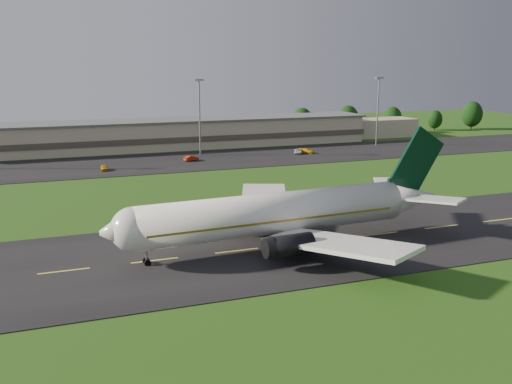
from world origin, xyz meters
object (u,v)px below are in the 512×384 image
object	(u,v)px
light_mast_centre	(199,108)
service_vehicle_a	(104,168)
service_vehicle_c	(298,151)
service_vehicle_d	(307,151)
airliner	(280,214)
service_vehicle_b	(191,158)
light_mast_east	(378,103)
terminal	(191,133)

from	to	relation	value
light_mast_centre	service_vehicle_a	xyz separation A→B (m)	(-26.86, -14.32, -12.02)
service_vehicle_c	service_vehicle_d	distance (m)	2.62
light_mast_centre	service_vehicle_d	distance (m)	31.67
airliner	service_vehicle_c	size ratio (longest dim) A/B	11.59
service_vehicle_b	light_mast_east	bearing A→B (deg)	-106.39
light_mast_centre	service_vehicle_b	distance (m)	15.47
light_mast_east	service_vehicle_b	xyz separation A→B (m)	(-59.71, -8.57, -11.98)
light_mast_centre	service_vehicle_c	bearing A→B (deg)	-15.65
service_vehicle_a	airliner	bearing A→B (deg)	-71.75
service_vehicle_d	airliner	bearing A→B (deg)	-158.54
light_mast_centre	service_vehicle_c	xyz separation A→B (m)	(25.79, -7.23, -12.02)
service_vehicle_a	light_mast_east	bearing A→B (deg)	13.64
light_mast_centre	service_vehicle_b	size ratio (longest dim) A/B	5.13
service_vehicle_b	service_vehicle_d	bearing A→B (deg)	-112.18
light_mast_east	service_vehicle_d	distance (m)	30.05
service_vehicle_d	service_vehicle_c	bearing A→B (deg)	139.83
terminal	light_mast_east	world-z (taller)	light_mast_east
airliner	service_vehicle_a	distance (m)	67.91
service_vehicle_a	service_vehicle_c	distance (m)	53.12
service_vehicle_a	service_vehicle_d	world-z (taller)	service_vehicle_d
light_mast_centre	service_vehicle_a	size ratio (longest dim) A/B	5.62
airliner	terminal	distance (m)	96.79
airliner	service_vehicle_c	bearing A→B (deg)	60.59
light_mast_east	service_vehicle_c	distance (m)	32.41
light_mast_east	service_vehicle_d	xyz separation A→B (m)	(-26.59, -7.20, -12.00)
light_mast_centre	light_mast_east	world-z (taller)	same
light_mast_east	service_vehicle_d	size ratio (longest dim) A/B	4.65
light_mast_east	service_vehicle_b	size ratio (longest dim) A/B	5.13
airliner	service_vehicle_a	bearing A→B (deg)	101.23
terminal	light_mast_centre	distance (m)	18.45
terminal	light_mast_centre	world-z (taller)	light_mast_centre
terminal	service_vehicle_a	distance (m)	41.71
terminal	service_vehicle_d	distance (m)	35.87
terminal	light_mast_centre	bearing A→B (deg)	-94.95
light_mast_east	service_vehicle_c	world-z (taller)	light_mast_east
service_vehicle_a	service_vehicle_c	bearing A→B (deg)	11.39
service_vehicle_c	service_vehicle_d	bearing A→B (deg)	26.13
service_vehicle_c	light_mast_east	bearing A→B (deg)	39.38
airliner	light_mast_centre	size ratio (longest dim) A/B	2.52
light_mast_east	service_vehicle_b	world-z (taller)	light_mast_east
service_vehicle_c	service_vehicle_b	bearing A→B (deg)	-151.98
terminal	service_vehicle_a	xyz separation A→B (m)	(-28.26, -30.50, -3.27)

